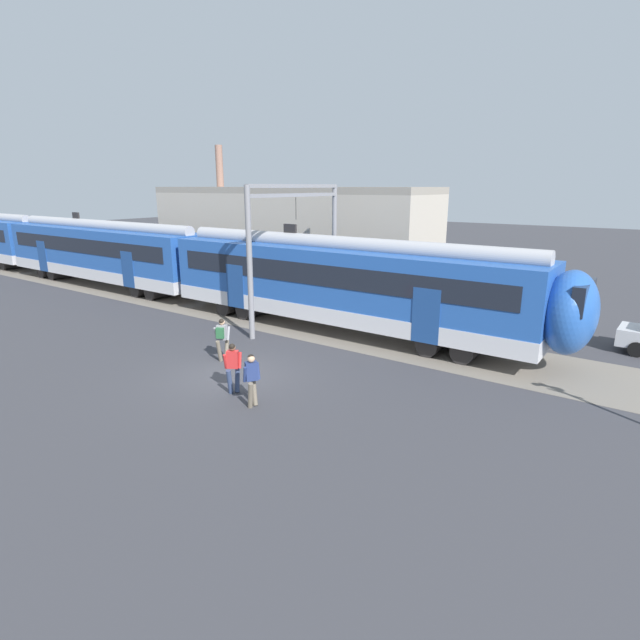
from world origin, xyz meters
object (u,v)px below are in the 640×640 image
Objects in this scene: pedestrian_grey at (222,336)px; pedestrian_red at (233,365)px; pedestrian_navy at (252,376)px; commuter_train at (109,253)px.

pedestrian_red is at bearing -37.71° from pedestrian_grey.
pedestrian_navy is at bearing -32.39° from pedestrian_grey.
pedestrian_navy is at bearing -18.86° from pedestrian_red.
commuter_train is 20.69m from pedestrian_red.
commuter_train is at bearing 160.10° from pedestrian_grey.
pedestrian_navy is (3.68, -2.33, 0.00)m from pedestrian_grey.
commuter_train reaches higher than pedestrian_navy.
pedestrian_red is (2.49, -1.93, -0.03)m from pedestrian_grey.
commuter_train is 17.68m from pedestrian_grey.
pedestrian_red is 1.00× the size of pedestrian_navy.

